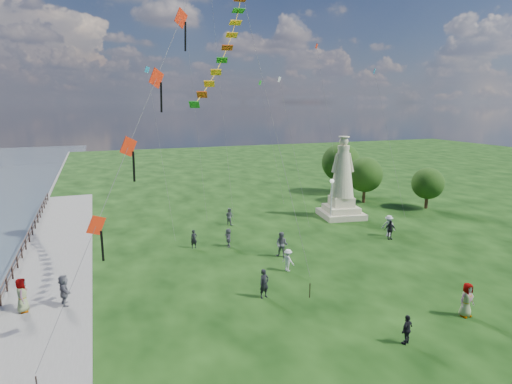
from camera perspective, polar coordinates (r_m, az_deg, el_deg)
name	(u,v)px	position (r m, az deg, el deg)	size (l,w,h in m)	color
waterfront	(25,298)	(29.41, -28.42, -12.34)	(200.00, 200.00, 1.51)	#34444F
statue	(342,187)	(43.25, 11.39, 0.65)	(4.51, 4.51, 8.07)	tan
lamppost	(332,191)	(41.08, 10.05, 0.10)	(0.39, 0.39, 4.21)	silver
tree_row	(362,169)	(52.27, 14.01, 2.93)	(8.55, 14.45, 6.30)	#382314
person_0	(264,284)	(25.62, 1.09, -12.10)	(0.64, 0.42, 1.75)	black
person_1	(282,245)	(31.89, 3.46, -7.04)	(0.93, 0.58, 1.92)	#595960
person_2	(288,260)	(29.53, 4.28, -9.04)	(0.99, 0.51, 1.53)	silver
person_3	(407,329)	(22.44, 19.50, -16.89)	(0.87, 0.44, 1.48)	black
person_4	(467,300)	(26.11, 26.27, -12.76)	(0.92, 0.57, 1.89)	#595960
person_5	(64,292)	(26.81, -24.22, -12.02)	(1.67, 0.72, 1.80)	#595960
person_6	(194,239)	(34.19, -8.27, -6.22)	(0.54, 0.36, 1.49)	black
person_7	(229,216)	(40.19, -3.58, -3.27)	(0.78, 0.48, 1.61)	#595960
person_8	(389,226)	(38.42, 17.28, -4.33)	(1.19, 0.62, 1.85)	silver
person_9	(390,230)	(37.68, 17.43, -4.83)	(0.95, 0.49, 1.63)	black
person_10	(22,297)	(27.00, -28.73, -12.16)	(0.94, 0.57, 1.91)	#595960
person_11	(228,238)	(34.24, -3.72, -6.08)	(1.39, 0.60, 1.50)	#595960
red_kite_train	(154,88)	(22.55, -13.39, 13.39)	(9.73, 9.35, 19.44)	black
small_kites	(257,69)	(43.77, 0.18, 16.10)	(23.83, 14.71, 27.77)	teal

